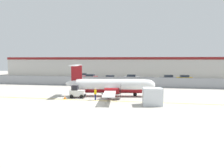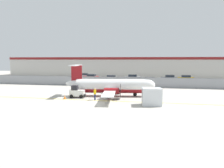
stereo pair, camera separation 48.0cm
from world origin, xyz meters
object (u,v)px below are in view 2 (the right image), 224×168
parked_car_4 (150,81)px  parked_car_5 (169,78)px  commuter_airplane (112,86)px  traffic_cone_far_right (65,97)px  traffic_cone_near_left (107,91)px  traffic_cone_near_right (114,92)px  parked_car_2 (111,78)px  ground_crew_worker (95,93)px  cargo_container (152,97)px  baggage_tug (77,92)px  parked_car_1 (91,77)px  traffic_cone_far_left (156,99)px  parked_car_0 (84,76)px  parked_car_3 (133,77)px  parked_car_6 (185,78)px

parked_car_4 → parked_car_5: bearing=55.6°
commuter_airplane → traffic_cone_far_right: 7.60m
traffic_cone_near_left → traffic_cone_near_right: bearing=-24.3°
parked_car_2 → ground_crew_worker: bearing=90.5°
cargo_container → traffic_cone_far_right: size_ratio=4.10×
ground_crew_worker → parked_car_5: bearing=35.3°
parked_car_5 → baggage_tug: bearing=56.2°
cargo_container → commuter_airplane: bearing=129.7°
traffic_cone_near_left → ground_crew_worker: bearing=-92.3°
traffic_cone_near_left → parked_car_1: size_ratio=0.15×
baggage_tug → parked_car_2: bearing=82.6°
baggage_tug → traffic_cone_near_left: bearing=49.7°
commuter_airplane → traffic_cone_far_right: commuter_airplane is taller
baggage_tug → traffic_cone_near_left: size_ratio=3.82×
parked_car_2 → parked_car_4: bearing=150.7°
traffic_cone_far_left → parked_car_0: size_ratio=0.15×
cargo_container → traffic_cone_near_right: bearing=121.9°
cargo_container → traffic_cone_near_right: (-6.34, 7.85, -0.79)m
cargo_container → parked_car_2: 29.65m
commuter_airplane → parked_car_0: bearing=108.7°
parked_car_0 → ground_crew_worker: bearing=-76.6°
baggage_tug → traffic_cone_far_right: baggage_tug is taller
traffic_cone_near_right → parked_car_2: 20.25m
commuter_airplane → traffic_cone_near_right: commuter_airplane is taller
traffic_cone_near_left → parked_car_4: bearing=64.2°
traffic_cone_far_left → parked_car_3: size_ratio=0.15×
traffic_cone_near_left → parked_car_0: parked_car_0 is taller
parked_car_4 → parked_car_6: same height
ground_crew_worker → parked_car_0: 34.42m
ground_crew_worker → parked_car_5: same height
cargo_container → baggage_tug: bearing=156.7°
traffic_cone_far_left → traffic_cone_far_right: (-13.14, -0.56, 0.00)m
traffic_cone_far_right → parked_car_3: 30.14m
parked_car_0 → parked_car_6: 28.54m
commuter_airplane → parked_car_4: (5.56, 17.24, -0.71)m
parked_car_1 → baggage_tug: bearing=104.7°
traffic_cone_far_right → parked_car_6: bearing=55.1°
ground_crew_worker → traffic_cone_far_left: bearing=-28.9°
traffic_cone_near_left → parked_car_3: size_ratio=0.15×
traffic_cone_far_left → parked_car_6: parked_car_6 is taller
parked_car_1 → parked_car_4: 18.01m
baggage_tug → cargo_container: 11.70m
commuter_airplane → traffic_cone_near_right: (-0.09, 1.95, -1.29)m
traffic_cone_near_left → commuter_airplane: bearing=-59.6°
parked_car_0 → parked_car_6: same height
parked_car_4 → parked_car_2: bearing=151.5°
commuter_airplane → cargo_container: bearing=-51.1°
baggage_tug → parked_car_3: size_ratio=0.58×
ground_crew_worker → traffic_cone_far_left: size_ratio=2.66×
baggage_tug → parked_car_0: baggage_tug is taller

